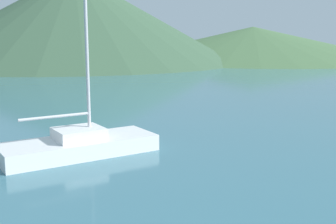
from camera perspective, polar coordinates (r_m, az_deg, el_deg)
sailboat_inner at (r=15.37m, az=-11.94°, el=-4.23°), size 5.83×3.66×7.30m
hill_central at (r=71.33m, az=-12.43°, el=12.36°), size 52.25×52.25×14.33m
hill_east at (r=82.99m, az=11.37°, el=9.19°), size 53.41×53.41×6.02m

